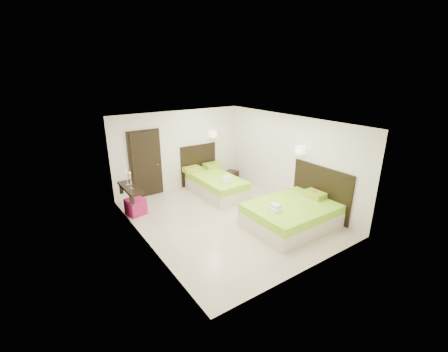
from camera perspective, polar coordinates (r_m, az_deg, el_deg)
floor at (r=8.24m, az=0.61°, el=-7.94°), size 5.50×5.50×0.00m
bed_single at (r=9.77m, az=-1.88°, el=-1.25°), size 1.35×2.25×1.86m
bed_double at (r=7.99m, az=13.11°, el=-6.84°), size 2.22×1.89×1.83m
nightstand at (r=10.76m, az=1.37°, el=-0.08°), size 0.54×0.51×0.39m
ottoman at (r=8.70m, az=-16.46°, el=-5.59°), size 0.55×0.55×0.46m
door at (r=9.59m, az=-14.67°, el=2.19°), size 1.02×0.15×2.14m
console_shelf at (r=8.42m, az=-17.54°, el=-2.19°), size 0.35×1.20×0.78m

